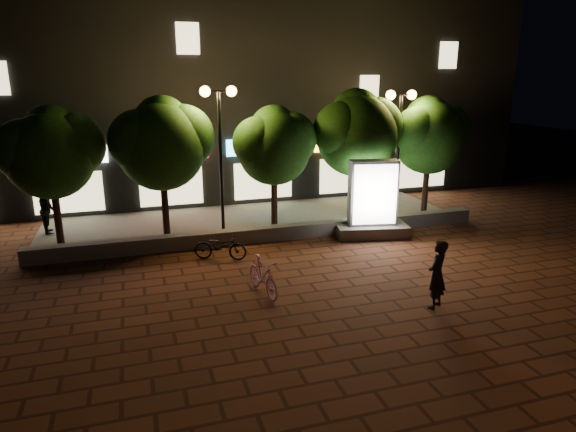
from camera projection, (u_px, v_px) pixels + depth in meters
name	position (u px, v px, depth m)	size (l,w,h in m)	color
ground	(310.00, 283.00, 13.94)	(80.00, 80.00, 0.00)	#5B2E1C
retaining_wall	(272.00, 233.00, 17.55)	(16.00, 0.45, 0.50)	slate
sidewalk	(255.00, 220.00, 19.90)	(16.00, 5.00, 0.08)	slate
building_block	(222.00, 88.00, 24.51)	(28.00, 8.12, 11.30)	black
tree_far_left	(51.00, 150.00, 16.06)	(3.36, 2.80, 4.63)	black
tree_left	(162.00, 141.00, 17.03)	(3.60, 3.00, 4.89)	black
tree_mid	(275.00, 143.00, 18.24)	(3.24, 2.70, 4.50)	black
tree_right	(358.00, 130.00, 19.10)	(3.72, 3.10, 5.07)	black
tree_far_right	(430.00, 133.00, 20.07)	(3.48, 2.90, 4.76)	black
street_lamp_left	(219.00, 123.00, 17.19)	(1.26, 0.36, 5.18)	black
street_lamp_right	(400.00, 121.00, 19.24)	(1.26, 0.36, 4.98)	black
ad_kiosk	(372.00, 206.00, 17.80)	(2.74, 1.74, 2.76)	slate
scooter_pink	(263.00, 276.00, 13.14)	(0.48, 1.69, 1.02)	pink
rider	(437.00, 275.00, 12.28)	(0.64, 0.42, 1.76)	black
scooter_parked	(220.00, 246.00, 15.64)	(0.58, 1.67, 0.87)	black
pedestrian	(49.00, 209.00, 17.99)	(0.83, 0.65, 1.72)	black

